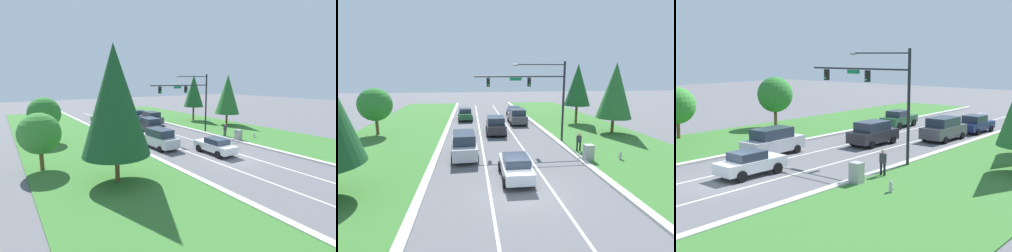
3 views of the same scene
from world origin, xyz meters
The scene contains 18 objects.
ground_plane centered at (0.00, 0.00, 0.00)m, with size 160.00×160.00×0.00m, color #5B5B60.
curb_strip_right centered at (5.65, 0.00, 0.07)m, with size 0.50×90.00×0.15m.
curb_strip_left centered at (-5.65, 0.00, 0.07)m, with size 0.50×90.00×0.15m.
lane_stripe_inner_left centered at (-1.80, 0.00, 0.00)m, with size 0.14×81.00×0.01m.
lane_stripe_inner_right centered at (1.80, 0.00, 0.00)m, with size 0.14×81.00×0.01m.
traffic_signal_mast centered at (3.54, 10.18, 5.20)m, with size 8.51×0.41×7.74m.
graphite_suv centered at (3.35, 20.25, 1.01)m, with size 2.31×4.86×1.99m.
forest_sedan centered at (-3.61, 23.93, 0.87)m, with size 2.21×4.76×1.72m.
white_sedan centered at (-0.01, 1.87, 0.80)m, with size 1.98×4.43×1.55m.
navy_sedan centered at (3.79, 25.79, 0.82)m, with size 2.23×4.52×1.67m.
silver_suv centered at (-3.37, 6.74, 1.03)m, with size 2.26×5.03×2.03m.
charcoal_suv centered at (-0.07, 14.61, 1.00)m, with size 2.31×4.61×1.95m.
utility_cabinet centered at (6.15, 4.52, 0.64)m, with size 0.70×0.60×1.28m.
pedestrian centered at (6.34, 6.85, 0.94)m, with size 0.40×0.24×1.69m.
fire_hydrant centered at (8.67, 4.28, 0.34)m, with size 0.34×0.20×0.70m.
conifer_near_right_tree centered at (12.84, 12.96, 4.79)m, with size 3.76×3.76×7.80m.
oak_near_left_tree centered at (-12.89, 15.59, 3.36)m, with size 3.54×3.54×5.14m.
conifer_far_right_tree centered at (11.18, 19.25, 5.13)m, with size 3.38×3.38×7.85m.
Camera 2 is at (-2.73, -13.81, 6.66)m, focal length 28.00 mm.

